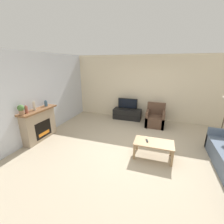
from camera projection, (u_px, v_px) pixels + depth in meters
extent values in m
plane|color=tan|center=(135.00, 147.00, 4.40)|extent=(24.00, 24.00, 0.00)
cube|color=beige|center=(147.00, 88.00, 6.32)|extent=(12.00, 0.06, 2.70)
cube|color=silver|center=(41.00, 95.00, 4.94)|extent=(0.06, 12.00, 2.70)
cube|color=tan|center=(39.00, 125.00, 4.76)|extent=(0.29, 1.16, 0.96)
cube|color=black|center=(44.00, 129.00, 4.75)|extent=(0.01, 0.64, 0.53)
cube|color=orange|center=(44.00, 133.00, 4.79)|extent=(0.01, 0.45, 0.11)
cube|color=brown|center=(38.00, 110.00, 4.59)|extent=(0.41, 1.28, 0.05)
cylinder|color=#994C3D|center=(26.00, 110.00, 4.21)|extent=(0.08, 0.08, 0.20)
sphere|color=#994C3D|center=(26.00, 106.00, 4.18)|extent=(0.05, 0.05, 0.05)
cylinder|color=beige|center=(34.00, 106.00, 4.46)|extent=(0.08, 0.08, 0.26)
sphere|color=beige|center=(33.00, 102.00, 4.42)|extent=(0.04, 0.04, 0.04)
cylinder|color=#385670|center=(46.00, 104.00, 4.91)|extent=(0.10, 0.10, 0.17)
sphere|color=#385670|center=(45.00, 101.00, 4.88)|extent=(0.05, 0.05, 0.05)
cylinder|color=#936B4C|center=(22.00, 113.00, 4.08)|extent=(0.12, 0.12, 0.13)
sphere|color=#477038|center=(21.00, 108.00, 4.04)|extent=(0.17, 0.17, 0.17)
cube|color=black|center=(127.00, 114.00, 6.61)|extent=(1.20, 0.50, 0.45)
cube|color=black|center=(126.00, 116.00, 6.38)|extent=(1.18, 0.01, 0.01)
cube|color=black|center=(127.00, 109.00, 6.53)|extent=(0.29, 0.18, 0.04)
cube|color=black|center=(128.00, 103.00, 6.46)|extent=(0.84, 0.03, 0.44)
cube|color=black|center=(128.00, 103.00, 6.44)|extent=(0.77, 0.01, 0.40)
cube|color=brown|center=(155.00, 121.00, 5.88)|extent=(0.70, 0.76, 0.40)
cube|color=brown|center=(156.00, 108.00, 6.03)|extent=(0.70, 0.14, 0.47)
cube|color=brown|center=(147.00, 118.00, 5.94)|extent=(0.10, 0.76, 0.61)
cube|color=brown|center=(163.00, 119.00, 5.76)|extent=(0.10, 0.76, 0.61)
cube|color=#A37F56|center=(154.00, 143.00, 3.81)|extent=(0.98, 0.54, 0.03)
cube|color=#A37F56|center=(134.00, 152.00, 3.81)|extent=(0.05, 0.05, 0.41)
cube|color=#A37F56|center=(172.00, 159.00, 3.53)|extent=(0.05, 0.05, 0.41)
cube|color=#A37F56|center=(137.00, 143.00, 4.23)|extent=(0.05, 0.05, 0.41)
cube|color=#A37F56|center=(171.00, 149.00, 3.95)|extent=(0.05, 0.05, 0.41)
cube|color=black|center=(147.00, 141.00, 3.87)|extent=(0.08, 0.16, 0.02)
cube|color=slate|center=(224.00, 140.00, 4.19)|extent=(0.88, 0.11, 0.63)
cylinder|color=black|center=(218.00, 144.00, 4.55)|extent=(0.30, 0.30, 0.01)
cylinder|color=brown|center=(223.00, 122.00, 4.32)|extent=(0.03, 0.03, 1.44)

